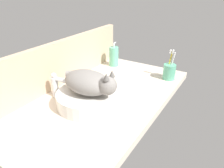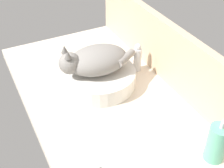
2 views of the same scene
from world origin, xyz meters
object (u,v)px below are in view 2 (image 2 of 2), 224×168
(cat, at_px, (95,60))
(faucet, at_px, (135,57))
(soap_dispenser, at_px, (217,143))
(sink_basin, at_px, (99,78))

(cat, xyz_separation_m, faucet, (-0.02, 0.20, -0.05))
(soap_dispenser, bearing_deg, cat, -160.83)
(sink_basin, relative_size, cat, 0.98)
(faucet, bearing_deg, sink_basin, -84.03)
(cat, relative_size, soap_dispenser, 1.90)
(cat, height_order, soap_dispenser, cat)
(sink_basin, distance_m, faucet, 0.20)
(faucet, distance_m, soap_dispenser, 0.55)
(soap_dispenser, bearing_deg, sink_basin, -162.16)
(sink_basin, relative_size, faucet, 2.31)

